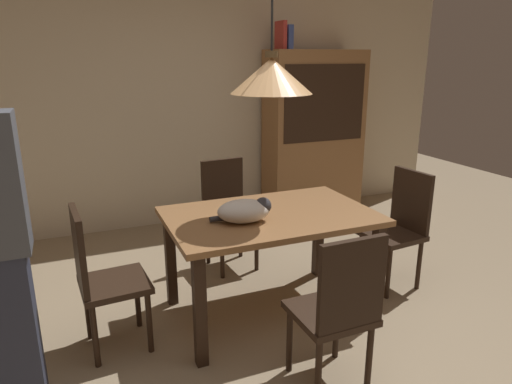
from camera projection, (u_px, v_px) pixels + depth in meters
ground at (295, 349)px, 2.89m from camera, size 10.00×10.00×0.00m
back_wall at (183, 89)px, 4.83m from camera, size 6.40×0.10×2.90m
dining_table at (270, 227)px, 3.15m from camera, size 1.40×0.90×0.75m
chair_right_side at (400, 224)px, 3.61m from camera, size 0.44×0.44×0.93m
chair_far_back at (227, 209)px, 3.96m from camera, size 0.43×0.43×0.93m
chair_near_front at (339, 307)px, 2.41m from camera, size 0.41×0.41×0.93m
chair_left_side at (100, 275)px, 2.76m from camera, size 0.43×0.43×0.93m
cat_sleeping at (245, 211)px, 2.94m from camera, size 0.39×0.27×0.16m
pendant_lamp at (271, 75)px, 2.86m from camera, size 0.52×0.52×1.30m
hutch_bookcase at (313, 138)px, 5.21m from camera, size 1.12×0.45×1.85m
book_red_tall at (281, 35)px, 4.74m from camera, size 0.04×0.22×0.28m
book_blue_wide at (286, 37)px, 4.77m from camera, size 0.06×0.24×0.24m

